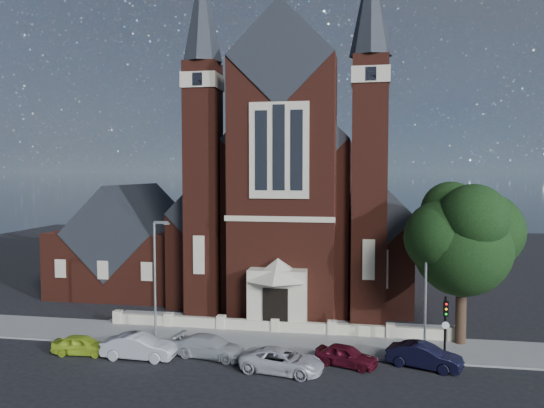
{
  "coord_description": "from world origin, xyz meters",
  "views": [
    {
      "loc": [
        6.13,
        -30.09,
        11.44
      ],
      "look_at": [
        -1.21,
        12.0,
        8.85
      ],
      "focal_mm": 35.0,
      "sensor_mm": 36.0,
      "label": 1
    }
  ],
  "objects": [
    {
      "name": "parish_hall",
      "position": [
        -16.0,
        18.0,
        4.01
      ],
      "size": [
        12.0,
        12.2,
        10.24
      ],
      "color": "#4A1D13",
      "rests_on": "ground"
    },
    {
      "name": "forecourt_paving",
      "position": [
        0.0,
        8.5,
        0.0
      ],
      "size": [
        26.0,
        3.0,
        0.14
      ],
      "primitive_type": "cube",
      "color": "slate",
      "rests_on": "ground"
    },
    {
      "name": "car_white_suv",
      "position": [
        1.61,
        -0.79,
        0.67
      ],
      "size": [
        5.12,
        2.99,
        1.34
      ],
      "primitive_type": "imported",
      "rotation": [
        0.0,
        0.0,
        1.4
      ],
      "color": "silver",
      "rests_on": "ground"
    },
    {
      "name": "pavement_strip",
      "position": [
        0.0,
        4.5,
        0.0
      ],
      "size": [
        60.0,
        5.0,
        0.12
      ],
      "primitive_type": "cube",
      "color": "slate",
      "rests_on": "ground"
    },
    {
      "name": "forecourt_wall",
      "position": [
        0.0,
        6.5,
        0.0
      ],
      "size": [
        24.0,
        0.4,
        0.9
      ],
      "primitive_type": "cube",
      "color": "beige",
      "rests_on": "ground"
    },
    {
      "name": "traffic_signal",
      "position": [
        11.0,
        2.43,
        2.58
      ],
      "size": [
        0.28,
        0.42,
        4.0
      ],
      "color": "black",
      "rests_on": "ground"
    },
    {
      "name": "car_lime_van",
      "position": [
        -11.26,
        -0.02,
        0.61
      ],
      "size": [
        3.69,
        1.69,
        1.23
      ],
      "primitive_type": "imported",
      "rotation": [
        0.0,
        0.0,
        1.64
      ],
      "color": "#A8C828",
      "rests_on": "ground"
    },
    {
      "name": "car_dark_red",
      "position": [
        5.19,
        0.81,
        0.63
      ],
      "size": [
        3.98,
        2.64,
        1.26
      ],
      "primitive_type": "imported",
      "rotation": [
        0.0,
        0.0,
        1.23
      ],
      "color": "#4F0D1B",
      "rests_on": "ground"
    },
    {
      "name": "car_silver_b",
      "position": [
        -3.14,
        0.86,
        0.67
      ],
      "size": [
        4.87,
        2.7,
        1.34
      ],
      "primitive_type": "imported",
      "rotation": [
        0.0,
        0.0,
        1.38
      ],
      "color": "#AFB4B7",
      "rests_on": "ground"
    },
    {
      "name": "car_navy",
      "position": [
        9.69,
        1.3,
        0.7
      ],
      "size": [
        4.53,
        2.85,
        1.41
      ],
      "primitive_type": "imported",
      "rotation": [
        0.0,
        0.0,
        1.23
      ],
      "color": "black",
      "rests_on": "ground"
    },
    {
      "name": "street_lamp_right",
      "position": [
        10.09,
        4.0,
        4.6
      ],
      "size": [
        1.16,
        0.22,
        8.09
      ],
      "color": "gray",
      "rests_on": "ground"
    },
    {
      "name": "street_lamp_left",
      "position": [
        -7.91,
        4.0,
        4.6
      ],
      "size": [
        1.16,
        0.22,
        8.09
      ],
      "color": "gray",
      "rests_on": "ground"
    },
    {
      "name": "street_tree",
      "position": [
        12.6,
        5.71,
        6.96
      ],
      "size": [
        6.4,
        6.6,
        10.7
      ],
      "color": "black",
      "rests_on": "ground"
    },
    {
      "name": "ground",
      "position": [
        0.0,
        15.0,
        0.0
      ],
      "size": [
        120.0,
        120.0,
        0.0
      ],
      "primitive_type": "plane",
      "color": "black",
      "rests_on": "ground"
    },
    {
      "name": "church",
      "position": [
        -0.0,
        22.94,
        8.19
      ],
      "size": [
        20.01,
        34.9,
        29.2
      ],
      "color": "#4A1D13",
      "rests_on": "ground"
    },
    {
      "name": "car_silver_a",
      "position": [
        -7.37,
        -0.13,
        0.75
      ],
      "size": [
        4.55,
        1.62,
        1.5
      ],
      "primitive_type": "imported",
      "rotation": [
        0.0,
        0.0,
        1.56
      ],
      "color": "#A5A7AC",
      "rests_on": "ground"
    }
  ]
}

